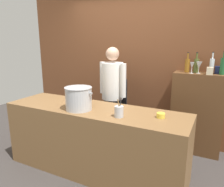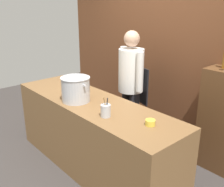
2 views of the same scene
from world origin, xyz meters
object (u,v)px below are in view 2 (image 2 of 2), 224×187
chef (131,82)px  utensil_crock (106,111)px  butter_jar (150,123)px  stockpot_large (76,89)px

chef → utensil_crock: (0.53, -0.90, 0.00)m
chef → butter_jar: bearing=159.2°
utensil_crock → butter_jar: utensil_crock is taller
stockpot_large → butter_jar: stockpot_large is taller
stockpot_large → utensil_crock: stockpot_large is taller
chef → utensil_crock: 1.05m
chef → stockpot_large: (-0.04, -0.88, 0.08)m
chef → stockpot_large: chef is taller
butter_jar → stockpot_large: bearing=-170.6°
chef → butter_jar: 1.20m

